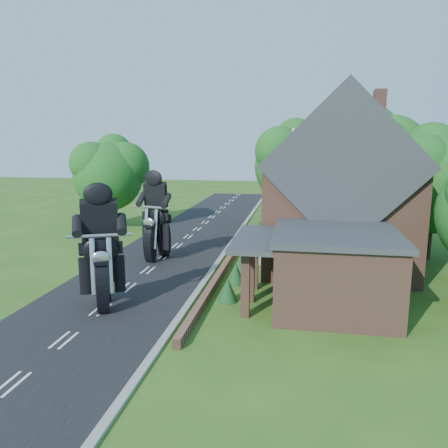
% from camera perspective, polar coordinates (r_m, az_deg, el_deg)
% --- Properties ---
extents(ground, '(120.00, 120.00, 0.00)m').
position_cam_1_polar(ground, '(22.66, -12.51, -8.11)').
color(ground, '#2D5517').
rests_on(ground, ground).
extents(road, '(7.00, 80.00, 0.02)m').
position_cam_1_polar(road, '(22.66, -12.51, -8.09)').
color(road, black).
rests_on(road, ground).
extents(kerb, '(0.30, 80.00, 0.12)m').
position_cam_1_polar(kerb, '(21.55, -3.41, -8.70)').
color(kerb, gray).
rests_on(kerb, ground).
extents(garden_wall, '(0.30, 22.00, 0.40)m').
position_cam_1_polar(garden_wall, '(26.06, 0.55, -4.88)').
color(garden_wall, brown).
rests_on(garden_wall, ground).
extents(house, '(9.54, 8.64, 10.24)m').
position_cam_1_polar(house, '(25.98, 14.57, 4.04)').
color(house, brown).
rests_on(house, ground).
extents(annex, '(7.05, 5.94, 3.44)m').
position_cam_1_polar(annex, '(19.77, 13.87, -5.61)').
color(annex, brown).
rests_on(annex, ground).
extents(tree_house_right, '(6.51, 6.00, 8.40)m').
position_cam_1_polar(tree_house_right, '(29.59, 26.29, 5.71)').
color(tree_house_right, black).
rests_on(tree_house_right, ground).
extents(tree_behind_house, '(7.81, 7.20, 10.08)m').
position_cam_1_polar(tree_behind_house, '(36.35, 19.38, 8.60)').
color(tree_behind_house, black).
rests_on(tree_behind_house, ground).
extents(tree_behind_left, '(6.94, 6.40, 9.16)m').
position_cam_1_polar(tree_behind_left, '(36.90, 9.74, 8.30)').
color(tree_behind_left, black).
rests_on(tree_behind_left, ground).
extents(tree_far_road, '(6.08, 5.60, 7.84)m').
position_cam_1_polar(tree_far_road, '(37.23, -14.32, 6.77)').
color(tree_far_road, black).
rests_on(tree_far_road, ground).
extents(shrub_a, '(0.90, 0.90, 1.10)m').
position_cam_1_polar(shrub_a, '(20.15, 0.52, -8.61)').
color(shrub_a, '#133D1C').
rests_on(shrub_a, ground).
extents(shrub_b, '(0.90, 0.90, 1.10)m').
position_cam_1_polar(shrub_b, '(22.49, 1.59, -6.52)').
color(shrub_b, '#133D1C').
rests_on(shrub_b, ground).
extents(shrub_c, '(0.90, 0.90, 1.10)m').
position_cam_1_polar(shrub_c, '(24.87, 2.45, -4.83)').
color(shrub_c, '#133D1C').
rests_on(shrub_c, ground).
extents(shrub_d, '(0.90, 0.90, 1.10)m').
position_cam_1_polar(shrub_d, '(29.68, 3.74, -2.26)').
color(shrub_d, '#133D1C').
rests_on(shrub_d, ground).
extents(shrub_e, '(0.90, 0.90, 1.10)m').
position_cam_1_polar(shrub_e, '(32.11, 4.24, -1.26)').
color(shrub_e, '#133D1C').
rests_on(shrub_e, ground).
extents(shrub_f, '(0.90, 0.90, 1.10)m').
position_cam_1_polar(shrub_f, '(34.54, 4.67, -0.41)').
color(shrub_f, '#133D1C').
rests_on(shrub_f, ground).
extents(motorcycle_lead, '(1.14, 1.81, 1.66)m').
position_cam_1_polar(motorcycle_lead, '(20.05, -15.48, -8.27)').
color(motorcycle_lead, black).
rests_on(motorcycle_lead, ground).
extents(motorcycle_follow, '(0.89, 1.84, 1.66)m').
position_cam_1_polar(motorcycle_follow, '(27.23, -8.70, -2.95)').
color(motorcycle_follow, black).
rests_on(motorcycle_follow, ground).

